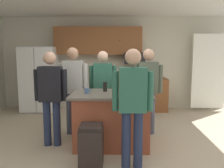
{
  "coord_description": "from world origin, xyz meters",
  "views": [
    {
      "loc": [
        0.14,
        -4.02,
        1.66
      ],
      "look_at": [
        0.04,
        0.28,
        1.05
      ],
      "focal_mm": 37.92,
      "sensor_mm": 36.0,
      "label": 1
    }
  ],
  "objects": [
    {
      "name": "mug_blue_stoneware",
      "position": [
        0.25,
        -0.32,
        0.99
      ],
      "size": [
        0.13,
        0.09,
        0.11
      ],
      "color": "#4C6B99",
      "rests_on": "kitchen_island"
    },
    {
      "name": "french_door_window_panel",
      "position": [
        2.6,
        2.4,
        1.1
      ],
      "size": [
        0.9,
        0.06,
        2.0
      ],
      "primitive_type": "cube",
      "color": "white",
      "rests_on": "ground"
    },
    {
      "name": "cabinet_run_lower",
      "position": [
        0.6,
        2.48,
        0.45
      ],
      "size": [
        1.8,
        0.63,
        0.9
      ],
      "color": "brown",
      "rests_on": "ground"
    },
    {
      "name": "tumbler_amber",
      "position": [
        -0.08,
        0.13,
        1.02
      ],
      "size": [
        0.07,
        0.07,
        0.17
      ],
      "color": "black",
      "rests_on": "kitchen_island"
    },
    {
      "name": "trash_bin",
      "position": [
        -0.24,
        -0.77,
        0.3
      ],
      "size": [
        0.34,
        0.34,
        0.61
      ],
      "color": "black",
      "rests_on": "ground"
    },
    {
      "name": "cabinet_run_upper",
      "position": [
        -0.4,
        2.6,
        1.93
      ],
      "size": [
        2.4,
        0.38,
        0.75
      ],
      "color": "brown"
    },
    {
      "name": "person_host_foreground",
      "position": [
        0.35,
        -0.8,
        0.97
      ],
      "size": [
        0.57,
        0.22,
        1.68
      ],
      "rotation": [
        0.0,
        0.0,
        1.95
      ],
      "color": "#232D4C",
      "rests_on": "ground"
    },
    {
      "name": "kitchen_island",
      "position": [
        0.04,
        -0.02,
        0.47
      ],
      "size": [
        1.39,
        0.94,
        0.94
      ],
      "color": "#9E4C33",
      "rests_on": "ground"
    },
    {
      "name": "person_guest_left",
      "position": [
        -1.0,
        -0.05,
        0.94
      ],
      "size": [
        0.57,
        0.22,
        1.64
      ],
      "rotation": [
        0.0,
        0.0,
        0.03
      ],
      "color": "#232D4C",
      "rests_on": "ground"
    },
    {
      "name": "microwave_over_range",
      "position": [
        0.6,
        2.5,
        1.45
      ],
      "size": [
        0.56,
        0.4,
        0.32
      ],
      "primitive_type": "cube",
      "color": "black"
    },
    {
      "name": "person_elder_center",
      "position": [
        -0.16,
        0.79,
        0.95
      ],
      "size": [
        0.57,
        0.22,
        1.65
      ],
      "rotation": [
        0.0,
        0.0,
        -1.33
      ],
      "color": "#232D4C",
      "rests_on": "ground"
    },
    {
      "name": "back_wall",
      "position": [
        0.0,
        2.8,
        1.3
      ],
      "size": [
        6.4,
        0.1,
        2.6
      ],
      "primitive_type": "cube",
      "color": "beige",
      "rests_on": "ground"
    },
    {
      "name": "person_guest_right",
      "position": [
        0.74,
        0.59,
        0.98
      ],
      "size": [
        0.57,
        0.22,
        1.69
      ],
      "rotation": [
        0.0,
        0.0,
        -2.42
      ],
      "color": "#4C5166",
      "rests_on": "ground"
    },
    {
      "name": "person_guest_by_door",
      "position": [
        -0.73,
        0.54,
        1.0
      ],
      "size": [
        0.57,
        0.23,
        1.72
      ],
      "rotation": [
        0.0,
        0.0,
        -0.63
      ],
      "color": "#4C5166",
      "rests_on": "ground"
    },
    {
      "name": "floor",
      "position": [
        0.0,
        0.0,
        0.0
      ],
      "size": [
        7.04,
        7.04,
        0.0
      ],
      "primitive_type": "plane",
      "color": "#B7A88E",
      "rests_on": "ground"
    },
    {
      "name": "mug_ceramic_white",
      "position": [
        -0.38,
        -0.07,
        0.98
      ],
      "size": [
        0.12,
        0.08,
        0.09
      ],
      "color": "#4C6B99",
      "rests_on": "kitchen_island"
    },
    {
      "name": "refrigerator",
      "position": [
        -2.0,
        2.38,
        0.88
      ],
      "size": [
        0.94,
        0.76,
        1.76
      ],
      "color": "white",
      "rests_on": "ground"
    }
  ]
}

